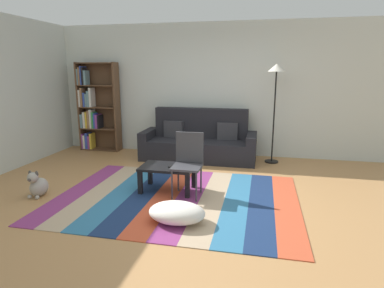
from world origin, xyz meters
The scene contains 12 objects.
ground_plane centered at (0.00, 0.00, 0.00)m, with size 14.00×14.00×0.00m, color #B27F4C.
back_wall centered at (0.00, 2.55, 1.35)m, with size 6.80×0.10×2.70m, color silver.
left_wall centered at (-3.40, 0.75, 1.35)m, with size 0.10×5.50×2.70m, color silver.
rug centered at (-0.13, -0.08, 0.01)m, with size 3.33×2.49×0.01m.
couch centered at (-0.22, 2.02, 0.34)m, with size 2.26×0.80×1.00m.
bookshelf centered at (-2.64, 2.31, 0.92)m, with size 0.90×0.28×1.92m.
coffee_table centered at (-0.33, 0.15, 0.32)m, with size 0.78×0.51×0.38m.
pouf centered at (0.07, -0.82, 0.13)m, with size 0.67×0.47×0.24m, color white.
dog centered at (-2.07, -0.43, 0.16)m, with size 0.22×0.35×0.40m.
standing_lamp centered at (1.21, 2.08, 1.56)m, with size 0.32×0.32×1.87m.
tv_remote centered at (-0.23, 0.12, 0.40)m, with size 0.04×0.15×0.02m, color black.
folding_chair centered at (0.00, 0.09, 0.53)m, with size 0.40×0.40×0.90m.
Camera 1 is at (0.99, -4.21, 1.76)m, focal length 30.32 mm.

